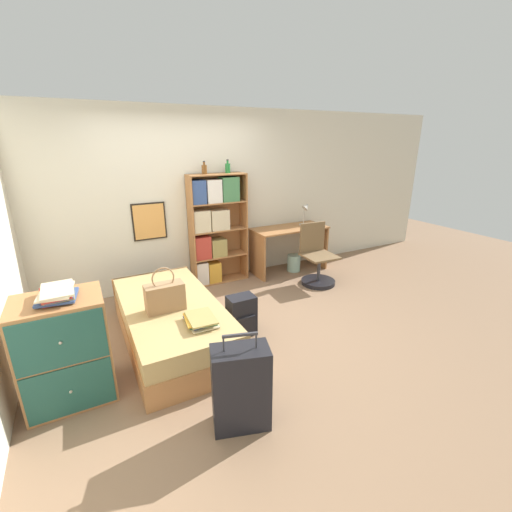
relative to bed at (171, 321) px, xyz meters
name	(u,v)px	position (x,y,z in m)	size (l,w,h in m)	color
ground_plane	(224,326)	(0.62, -0.02, -0.23)	(14.00, 14.00, 0.00)	#84664C
wall_back	(181,200)	(0.62, 1.52, 1.07)	(10.00, 0.09, 2.60)	beige
bed	(171,321)	(0.00, 0.00, 0.00)	(0.99, 2.02, 0.46)	#A36B3D
handbag	(165,296)	(-0.08, -0.17, 0.39)	(0.39, 0.19, 0.47)	#93704C
book_stack_on_bed	(201,320)	(0.15, -0.60, 0.27)	(0.32, 0.37, 0.07)	#99894C
suitcase	(241,388)	(0.16, -1.47, 0.12)	(0.49, 0.36, 0.82)	black
dresser	(66,350)	(-1.01, -0.51, 0.24)	(0.68, 0.54, 0.94)	#A36B3D
magazine_pile_on_dresser	(57,294)	(-0.99, -0.52, 0.76)	(0.32, 0.38, 0.09)	#B2382D
bookcase	(213,227)	(1.03, 1.33, 0.66)	(0.87, 0.28, 1.67)	#A36B3D
bottle_green	(204,169)	(0.94, 1.34, 1.52)	(0.08, 0.08, 0.18)	brown
bottle_brown	(228,168)	(1.31, 1.34, 1.52)	(0.08, 0.08, 0.20)	#1E6B2D
desk	(289,241)	(2.33, 1.19, 0.30)	(1.26, 0.56, 0.76)	#A36B3D
desk_lamp	(306,210)	(2.67, 1.23, 0.79)	(0.19, 0.14, 0.40)	#ADA89E
desk_chair	(317,265)	(2.43, 0.54, 0.06)	(0.52, 0.52, 0.93)	black
backpack	(242,316)	(0.74, -0.28, 0.01)	(0.31, 0.25, 0.47)	black
waste_bin	(294,263)	(2.40, 1.14, -0.09)	(0.22, 0.22, 0.28)	#99C1B2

